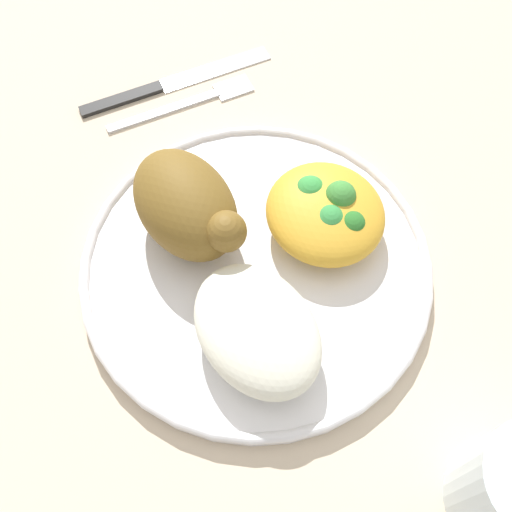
{
  "coord_description": "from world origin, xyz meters",
  "views": [
    {
      "loc": [
        0.19,
        -0.12,
        0.44
      ],
      "look_at": [
        0.0,
        0.0,
        0.03
      ],
      "focal_mm": 43.44,
      "sensor_mm": 36.0,
      "label": 1
    }
  ],
  "objects_px": {
    "rice_pile": "(257,329)",
    "knife": "(161,86)",
    "roasted_chicken": "(187,206)",
    "fork": "(189,102)",
    "mac_cheese_with_broccoli": "(326,212)",
    "plate": "(256,267)"
  },
  "relations": [
    {
      "from": "rice_pile",
      "to": "knife",
      "type": "distance_m",
      "value": 0.28
    },
    {
      "from": "roasted_chicken",
      "to": "fork",
      "type": "distance_m",
      "value": 0.15
    },
    {
      "from": "mac_cheese_with_broccoli",
      "to": "fork",
      "type": "distance_m",
      "value": 0.19
    },
    {
      "from": "roasted_chicken",
      "to": "fork",
      "type": "relative_size",
      "value": 0.78
    },
    {
      "from": "mac_cheese_with_broccoli",
      "to": "knife",
      "type": "relative_size",
      "value": 0.51
    },
    {
      "from": "roasted_chicken",
      "to": "knife",
      "type": "bearing_deg",
      "value": 160.89
    },
    {
      "from": "rice_pile",
      "to": "mac_cheese_with_broccoli",
      "type": "height_order",
      "value": "mac_cheese_with_broccoli"
    },
    {
      "from": "knife",
      "to": "rice_pile",
      "type": "bearing_deg",
      "value": -12.96
    },
    {
      "from": "knife",
      "to": "mac_cheese_with_broccoli",
      "type": "bearing_deg",
      "value": 9.56
    },
    {
      "from": "rice_pile",
      "to": "mac_cheese_with_broccoli",
      "type": "bearing_deg",
      "value": 118.9
    },
    {
      "from": "plate",
      "to": "mac_cheese_with_broccoli",
      "type": "height_order",
      "value": "mac_cheese_with_broccoli"
    },
    {
      "from": "mac_cheese_with_broccoli",
      "to": "fork",
      "type": "height_order",
      "value": "mac_cheese_with_broccoli"
    },
    {
      "from": "rice_pile",
      "to": "fork",
      "type": "relative_size",
      "value": 0.77
    },
    {
      "from": "mac_cheese_with_broccoli",
      "to": "fork",
      "type": "bearing_deg",
      "value": -172.99
    },
    {
      "from": "roasted_chicken",
      "to": "fork",
      "type": "xyz_separation_m",
      "value": [
        -0.13,
        0.07,
        -0.04
      ]
    },
    {
      "from": "plate",
      "to": "fork",
      "type": "height_order",
      "value": "plate"
    },
    {
      "from": "fork",
      "to": "knife",
      "type": "height_order",
      "value": "knife"
    },
    {
      "from": "plate",
      "to": "fork",
      "type": "distance_m",
      "value": 0.19
    },
    {
      "from": "plate",
      "to": "roasted_chicken",
      "type": "height_order",
      "value": "roasted_chicken"
    },
    {
      "from": "roasted_chicken",
      "to": "knife",
      "type": "height_order",
      "value": "roasted_chicken"
    },
    {
      "from": "plate",
      "to": "rice_pile",
      "type": "xyz_separation_m",
      "value": [
        0.05,
        -0.03,
        0.03
      ]
    },
    {
      "from": "mac_cheese_with_broccoli",
      "to": "fork",
      "type": "xyz_separation_m",
      "value": [
        -0.18,
        -0.02,
        -0.03
      ]
    }
  ]
}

